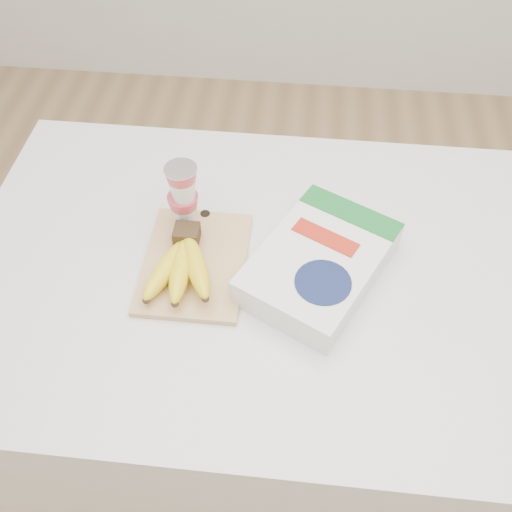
{
  "coord_description": "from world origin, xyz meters",
  "views": [
    {
      "loc": [
        0.05,
        -0.69,
        1.76
      ],
      "look_at": [
        -0.02,
        -0.01,
        0.94
      ],
      "focal_mm": 40.0,
      "sensor_mm": 36.0,
      "label": 1
    }
  ],
  "objects": [
    {
      "name": "cutting_board",
      "position": [
        -0.14,
        -0.01,
        0.91
      ],
      "size": [
        0.19,
        0.26,
        0.01
      ],
      "primitive_type": "cube",
      "rotation": [
        0.0,
        0.0,
        0.0
      ],
      "color": "#D8B976",
      "rests_on": "table"
    },
    {
      "name": "cereal_box",
      "position": [
        0.09,
        -0.01,
        0.93
      ],
      "size": [
        0.31,
        0.36,
        0.07
      ],
      "rotation": [
        0.0,
        0.0,
        -0.48
      ],
      "color": "white",
      "rests_on": "table"
    },
    {
      "name": "yogurt_stack",
      "position": [
        -0.17,
        0.08,
        0.99
      ],
      "size": [
        0.07,
        0.06,
        0.15
      ],
      "color": "white",
      "rests_on": "cutting_board"
    },
    {
      "name": "table",
      "position": [
        0.0,
        0.0,
        0.45
      ],
      "size": [
        1.2,
        0.8,
        0.9
      ],
      "primitive_type": "cube",
      "color": "silver",
      "rests_on": "ground"
    },
    {
      "name": "bananas",
      "position": [
        -0.16,
        -0.04,
        0.94
      ],
      "size": [
        0.14,
        0.19,
        0.06
      ],
      "color": "#382816",
      "rests_on": "cutting_board"
    },
    {
      "name": "room",
      "position": [
        0.0,
        0.0,
        1.35
      ],
      "size": [
        4.0,
        4.0,
        4.0
      ],
      "color": "tan",
      "rests_on": "ground"
    }
  ]
}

